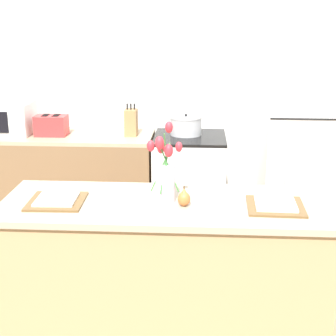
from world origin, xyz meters
The scene contains 13 objects.
back_wall centered at (0.00, 2.00, 1.35)m, with size 5.20×0.08×2.70m.
kitchen_island centered at (0.00, 0.00, 0.45)m, with size 1.80×0.66×0.90m.
back_counter centered at (-1.06, 1.60, 0.45)m, with size 1.68×0.60×0.90m.
stove_range centered at (0.10, 1.60, 0.45)m, with size 0.60×0.61×0.90m.
refrigerator centered at (1.05, 1.60, 0.90)m, with size 0.68×0.67×1.81m.
flower_vase centered at (0.00, 0.01, 1.06)m, with size 0.19×0.15×0.44m.
pear_figurine centered at (0.10, -0.05, 0.95)m, with size 0.07×0.07×0.11m.
plate_setting_left centered at (-0.59, -0.04, 0.91)m, with size 0.31×0.31×0.02m.
plate_setting_right centered at (0.59, -0.04, 0.91)m, with size 0.31×0.31×0.02m.
toaster centered at (-1.07, 1.56, 0.98)m, with size 0.28×0.18×0.17m.
cooking_pot centered at (0.06, 1.65, 0.98)m, with size 0.27×0.27×0.18m.
microwave centered at (-1.49, 1.60, 1.03)m, with size 0.48×0.37×0.27m.
knife_block centered at (-0.40, 1.60, 1.01)m, with size 0.10×0.14×0.27m.
Camera 1 is at (0.18, -2.62, 1.89)m, focal length 55.00 mm.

